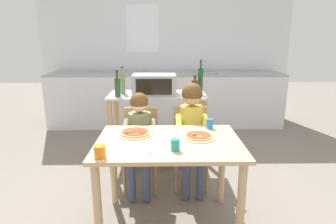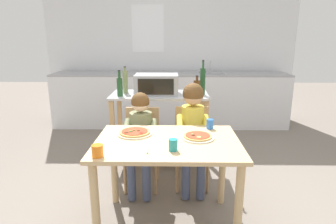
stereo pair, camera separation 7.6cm
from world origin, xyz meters
name	(u,v)px [view 1 (the left image)]	position (x,y,z in m)	size (l,w,h in m)	color
ground_plane	(167,161)	(0.00, 1.25, 0.00)	(12.54, 12.54, 0.00)	slate
back_wall_tiled	(165,46)	(0.00, 3.20, 1.35)	(4.42, 0.13, 2.70)	silver
kitchen_counter	(166,99)	(0.00, 2.79, 0.46)	(3.98, 0.60, 1.12)	silver
kitchen_island_cart	(157,118)	(-0.11, 1.15, 0.59)	(1.11, 0.54, 0.89)	#B7BABF
toaster_oven	(154,84)	(-0.14, 1.13, 1.00)	(0.49, 0.33, 0.23)	#999BA0
bottle_dark_olive_oil	(195,88)	(0.30, 0.98, 0.98)	(0.07, 0.07, 0.24)	#4C2D14
bottle_brown_beer	(123,82)	(-0.51, 1.19, 1.02)	(0.06, 0.06, 0.31)	olive
bottle_squat_spirits	(117,86)	(-0.54, 1.01, 1.00)	(0.06, 0.06, 0.29)	#1E4723
bottle_clear_vinegar	(200,81)	(0.38, 1.10, 1.04)	(0.06, 0.06, 0.39)	#1E4723
dining_table	(169,155)	(0.00, 0.00, 0.63)	(1.12, 0.78, 0.75)	tan
dining_chair_left	(141,142)	(-0.27, 0.67, 0.48)	(0.36, 0.36, 0.81)	tan
dining_chair_right	(190,141)	(0.24, 0.70, 0.48)	(0.36, 0.36, 0.81)	tan
child_in_olive_shirt	(139,132)	(-0.27, 0.54, 0.63)	(0.32, 0.42, 0.99)	#424C6B
child_in_yellow_shirt	(192,123)	(0.24, 0.59, 0.70)	(0.32, 0.42, 1.07)	#424C6B
pizza_plate_cream	(135,133)	(-0.27, 0.15, 0.76)	(0.29, 0.29, 0.03)	beige
pizza_plate_white	(199,136)	(0.24, 0.06, 0.76)	(0.26, 0.26, 0.03)	white
drinking_cup_orange	(100,152)	(-0.46, -0.31, 0.79)	(0.08, 0.08, 0.08)	orange
drinking_cup_teal	(175,145)	(0.04, -0.20, 0.79)	(0.06, 0.06, 0.09)	teal
drinking_cup_blue	(210,124)	(0.37, 0.30, 0.79)	(0.06, 0.06, 0.08)	blue
serving_spoon	(149,150)	(-0.14, -0.19, 0.75)	(0.01, 0.01, 0.14)	#B7BABF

